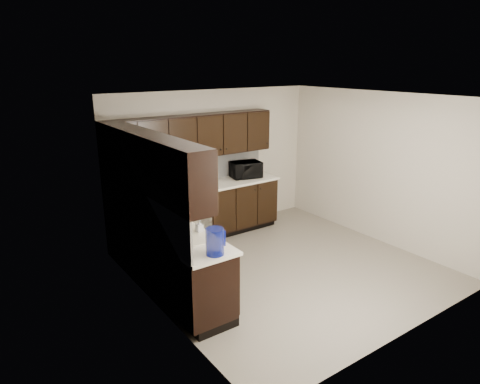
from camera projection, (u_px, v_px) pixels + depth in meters
name	position (u px, v px, depth m)	size (l,w,h in m)	color
floor	(285.00, 268.00, 6.37)	(4.00, 4.00, 0.00)	gray
ceiling	(291.00, 97.00, 5.64)	(4.00, 4.00, 0.00)	white
wall_back	(213.00, 162.00, 7.57)	(4.00, 0.02, 2.50)	beige
wall_left	(157.00, 216.00, 4.91)	(0.02, 4.00, 2.50)	beige
wall_right	(378.00, 168.00, 7.11)	(0.02, 4.00, 2.50)	beige
wall_front	(415.00, 232.00, 4.45)	(4.00, 0.02, 2.50)	beige
lower_cabinets	(189.00, 234.00, 6.57)	(3.00, 2.80, 0.90)	black
countertop	(188.00, 203.00, 6.41)	(3.03, 2.83, 0.04)	white
backsplash	(168.00, 185.00, 6.39)	(3.00, 2.80, 0.48)	silver
upper_cabinets	(177.00, 146.00, 6.19)	(3.00, 2.80, 0.70)	black
dishwasher	(196.00, 216.00, 6.93)	(0.58, 0.04, 0.78)	beige
sink	(183.00, 239.00, 5.18)	(0.54, 0.82, 0.42)	beige
microwave	(246.00, 170.00, 7.68)	(0.53, 0.36, 0.29)	black
soap_bottle_a	(199.00, 226.00, 5.20)	(0.08, 0.08, 0.17)	gray
soap_bottle_b	(177.00, 235.00, 4.84)	(0.10, 0.10, 0.26)	gray
toaster_oven	(160.00, 186.00, 6.75)	(0.37, 0.28, 0.23)	silver
storage_bin	(168.00, 222.00, 5.35)	(0.43, 0.31, 0.17)	white
blue_pitcher	(215.00, 242.00, 4.60)	(0.20, 0.20, 0.30)	navy
teal_tumbler	(170.00, 211.00, 5.68)	(0.09, 0.09, 0.20)	#0D8A95
paper_towel_roll	(155.00, 198.00, 6.05)	(0.14, 0.14, 0.32)	white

